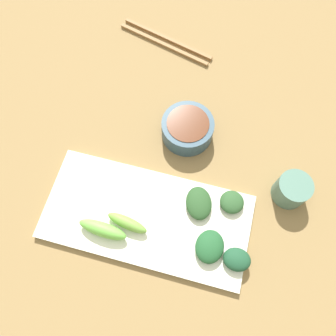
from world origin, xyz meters
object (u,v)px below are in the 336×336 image
at_px(serving_plate, 147,217).
at_px(tea_cup, 292,190).
at_px(chopsticks, 166,42).
at_px(sauce_bowl, 187,128).

relative_size(serving_plate, tea_cup, 6.02).
bearing_deg(tea_cup, chopsticks, -132.71).
bearing_deg(serving_plate, chopsticks, -169.86).
height_order(sauce_bowl, tea_cup, tea_cup).
distance_m(sauce_bowl, tea_cup, 0.23).
xyz_separation_m(serving_plate, chopsticks, (-0.41, -0.07, -0.00)).
distance_m(chopsticks, tea_cup, 0.44).
bearing_deg(chopsticks, tea_cup, 62.64).
bearing_deg(serving_plate, sauce_bowl, 170.93).
relative_size(serving_plate, chopsticks, 1.65).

